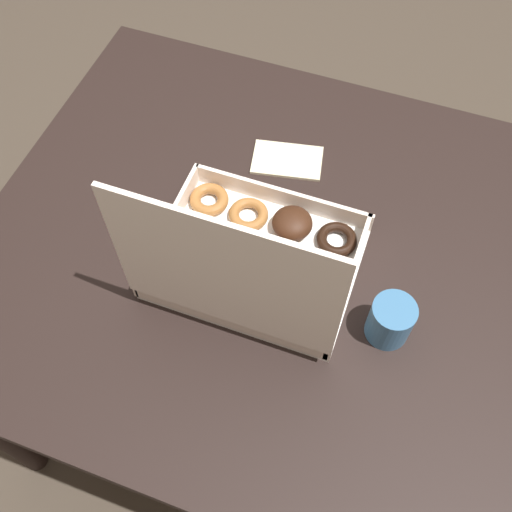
{
  "coord_description": "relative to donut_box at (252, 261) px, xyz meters",
  "views": [
    {
      "loc": [
        -0.19,
        0.56,
        1.65
      ],
      "look_at": [
        0.0,
        0.04,
        0.73
      ],
      "focal_mm": 42.0,
      "sensor_mm": 36.0,
      "label": 1
    }
  ],
  "objects": [
    {
      "name": "coffee_mug",
      "position": [
        -0.25,
        0.02,
        -0.01
      ],
      "size": [
        0.07,
        0.07,
        0.08
      ],
      "color": "teal",
      "rests_on": "dining_table"
    },
    {
      "name": "paper_napkin",
      "position": [
        0.03,
        -0.28,
        -0.05
      ],
      "size": [
        0.15,
        0.11,
        0.01
      ],
      "color": "beige",
      "rests_on": "dining_table"
    },
    {
      "name": "ground_plane",
      "position": [
        0.0,
        -0.07,
        -0.76
      ],
      "size": [
        8.0,
        8.0,
        0.0
      ],
      "primitive_type": "plane",
      "color": "#42382D"
    },
    {
      "name": "donut_box",
      "position": [
        0.0,
        0.0,
        0.0
      ],
      "size": [
        0.35,
        0.29,
        0.33
      ],
      "color": "white",
      "rests_on": "dining_table"
    },
    {
      "name": "dining_table",
      "position": [
        0.0,
        -0.07,
        -0.15
      ],
      "size": [
        1.06,
        0.94,
        0.7
      ],
      "color": "black",
      "rests_on": "ground_plane"
    }
  ]
}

